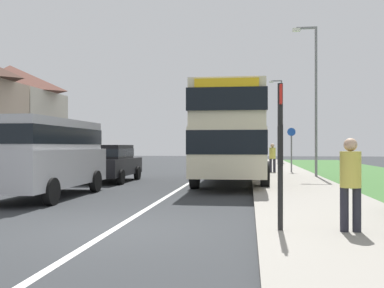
# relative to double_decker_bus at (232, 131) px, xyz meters

# --- Properties ---
(ground_plane) EXTENTS (120.00, 120.00, 0.00)m
(ground_plane) POSITION_rel_double_decker_bus_xyz_m (-1.78, -10.73, -2.14)
(ground_plane) COLOR #2D3033
(lane_marking_centre) EXTENTS (0.14, 60.00, 0.01)m
(lane_marking_centre) POSITION_rel_double_decker_bus_xyz_m (-1.78, -2.73, -2.14)
(lane_marking_centre) COLOR silver
(lane_marking_centre) RESTS_ON ground_plane
(pavement_near_side) EXTENTS (3.20, 68.00, 0.12)m
(pavement_near_side) POSITION_rel_double_decker_bus_xyz_m (2.42, -4.73, -2.08)
(pavement_near_side) COLOR gray
(pavement_near_side) RESTS_ON ground_plane
(double_decker_bus) EXTENTS (2.80, 9.65, 3.70)m
(double_decker_bus) POSITION_rel_double_decker_bus_xyz_m (0.00, 0.00, 0.00)
(double_decker_bus) COLOR beige
(double_decker_bus) RESTS_ON ground_plane
(parked_van_silver) EXTENTS (2.11, 5.39, 2.32)m
(parked_van_silver) POSITION_rel_double_decker_bus_xyz_m (-5.33, -5.95, -0.77)
(parked_van_silver) COLOR #B7B7BC
(parked_van_silver) RESTS_ON ground_plane
(parked_car_black) EXTENTS (1.97, 4.29, 1.58)m
(parked_car_black) POSITION_rel_double_decker_bus_xyz_m (-5.26, -0.09, -1.26)
(parked_car_black) COLOR black
(parked_car_black) RESTS_ON ground_plane
(pedestrian_at_stop) EXTENTS (0.34, 0.34, 1.67)m
(pedestrian_at_stop) POSITION_rel_double_decker_bus_xyz_m (2.36, -10.92, -1.17)
(pedestrian_at_stop) COLOR #23232D
(pedestrian_at_stop) RESTS_ON ground_plane
(pedestrian_walking_away) EXTENTS (0.34, 0.34, 1.67)m
(pedestrian_walking_away) POSITION_rel_double_decker_bus_xyz_m (1.94, 5.84, -1.17)
(pedestrian_walking_away) COLOR #23232D
(pedestrian_walking_away) RESTS_ON ground_plane
(bus_stop_sign) EXTENTS (0.09, 0.52, 2.60)m
(bus_stop_sign) POSITION_rel_double_decker_bus_xyz_m (1.22, -10.91, -0.60)
(bus_stop_sign) COLOR black
(bus_stop_sign) RESTS_ON ground_plane
(cycle_route_sign) EXTENTS (0.44, 0.08, 2.52)m
(cycle_route_sign) POSITION_rel_double_decker_bus_xyz_m (2.97, 6.12, -0.71)
(cycle_route_sign) COLOR slate
(cycle_route_sign) RESTS_ON ground_plane
(street_lamp_mid) EXTENTS (1.14, 0.20, 7.13)m
(street_lamp_mid) POSITION_rel_double_decker_bus_xyz_m (3.70, 2.86, 1.97)
(street_lamp_mid) COLOR slate
(street_lamp_mid) RESTS_ON ground_plane
(street_lamp_far) EXTENTS (1.14, 0.20, 7.42)m
(street_lamp_far) POSITION_rel_double_decker_bus_xyz_m (3.45, 21.97, 2.12)
(street_lamp_far) COLOR slate
(street_lamp_far) RESTS_ON ground_plane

